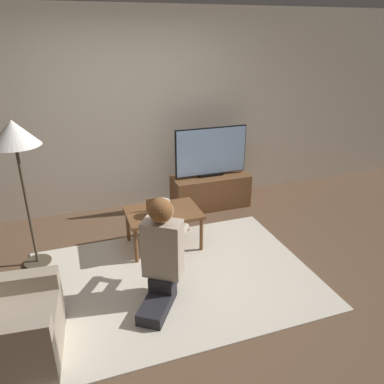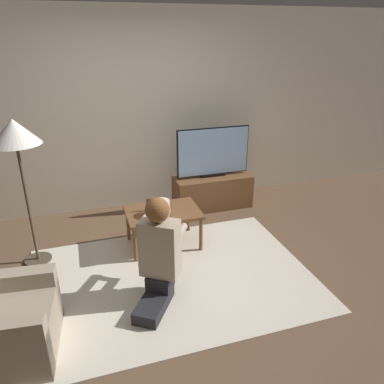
{
  "view_description": "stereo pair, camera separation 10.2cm",
  "coord_description": "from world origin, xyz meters",
  "px_view_note": "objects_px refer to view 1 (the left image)",
  "views": [
    {
      "loc": [
        -0.85,
        -2.97,
        2.28
      ],
      "look_at": [
        0.41,
        0.63,
        0.64
      ],
      "focal_mm": 35.0,
      "sensor_mm": 36.0,
      "label": 1
    },
    {
      "loc": [
        -0.75,
        -3.01,
        2.28
      ],
      "look_at": [
        0.41,
        0.63,
        0.64
      ],
      "focal_mm": 35.0,
      "sensor_mm": 36.0,
      "label": 2
    }
  ],
  "objects_px": {
    "tv": "(211,152)",
    "coffee_table": "(163,215)",
    "floor_lamp": "(15,140)",
    "table_lamp": "(162,207)",
    "person_kneeling": "(162,251)"
  },
  "relations": [
    {
      "from": "floor_lamp",
      "to": "person_kneeling",
      "type": "bearing_deg",
      "value": -41.82
    },
    {
      "from": "tv",
      "to": "table_lamp",
      "type": "distance_m",
      "value": 1.34
    },
    {
      "from": "person_kneeling",
      "to": "coffee_table",
      "type": "bearing_deg",
      "value": -71.93
    },
    {
      "from": "person_kneeling",
      "to": "floor_lamp",
      "type": "bearing_deg",
      "value": -8.08
    },
    {
      "from": "floor_lamp",
      "to": "table_lamp",
      "type": "xyz_separation_m",
      "value": [
        1.34,
        -0.19,
        -0.81
      ]
    },
    {
      "from": "coffee_table",
      "to": "person_kneeling",
      "type": "distance_m",
      "value": 0.94
    },
    {
      "from": "person_kneeling",
      "to": "table_lamp",
      "type": "distance_m",
      "value": 0.84
    },
    {
      "from": "tv",
      "to": "person_kneeling",
      "type": "bearing_deg",
      "value": -123.69
    },
    {
      "from": "coffee_table",
      "to": "person_kneeling",
      "type": "relative_size",
      "value": 0.81
    },
    {
      "from": "table_lamp",
      "to": "coffee_table",
      "type": "bearing_deg",
      "value": 67.93
    },
    {
      "from": "tv",
      "to": "coffee_table",
      "type": "xyz_separation_m",
      "value": [
        -0.9,
        -0.83,
        -0.4
      ]
    },
    {
      "from": "person_kneeling",
      "to": "table_lamp",
      "type": "relative_size",
      "value": 5.57
    },
    {
      "from": "table_lamp",
      "to": "person_kneeling",
      "type": "bearing_deg",
      "value": -104.98
    },
    {
      "from": "floor_lamp",
      "to": "table_lamp",
      "type": "height_order",
      "value": "floor_lamp"
    },
    {
      "from": "floor_lamp",
      "to": "table_lamp",
      "type": "distance_m",
      "value": 1.57
    }
  ]
}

